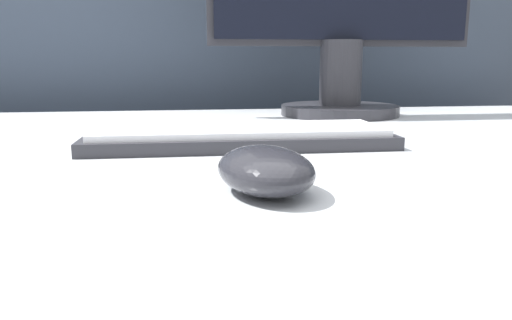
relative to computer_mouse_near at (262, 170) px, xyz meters
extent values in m
cube|color=#333D4C|center=(-0.06, 0.85, -0.18)|extent=(5.00, 0.03, 1.21)
ellipsoid|color=#232328|center=(0.00, 0.00, 0.00)|extent=(0.09, 0.12, 0.04)
cube|color=#28282D|center=(0.00, 0.23, -0.01)|extent=(0.38, 0.13, 0.02)
cube|color=silver|center=(0.00, 0.23, 0.00)|extent=(0.36, 0.12, 0.01)
cylinder|color=#28282D|center=(0.24, 0.56, -0.01)|extent=(0.23, 0.23, 0.02)
cylinder|color=#28282D|center=(0.24, 0.56, 0.06)|extent=(0.08, 0.08, 0.12)
camera|label=1|loc=(-0.06, -0.39, 0.09)|focal=35.00mm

